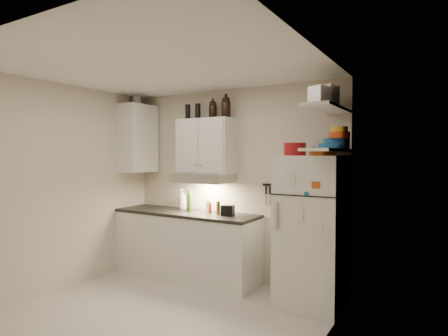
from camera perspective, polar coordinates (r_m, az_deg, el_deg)
The scene contains 36 objects.
floor at distance 4.26m, azimuth -9.87°, elevation -21.80°, with size 3.20×3.00×0.02m, color beige.
ceiling at distance 4.00m, azimuth -10.12°, elevation 15.01°, with size 3.20×3.00×0.02m, color white.
back_wall at distance 5.15m, azimuth 1.12°, elevation -2.51°, with size 3.20×0.02×2.60m, color beige.
left_wall at distance 5.12m, azimuth -23.73°, elevation -2.72°, with size 0.02×3.00×2.60m, color beige.
right_wall at distance 3.12m, azimuth 13.06°, elevation -5.60°, with size 0.02×3.00×2.60m, color beige.
base_cabinet at distance 5.33m, azimuth -5.83°, elevation -11.74°, with size 2.10×0.60×0.88m, color white.
countertop at distance 5.24m, azimuth -5.85°, elevation -6.85°, with size 2.10×0.62×0.04m, color black.
upper_cabinet at distance 5.14m, azimuth -2.75°, elevation 3.33°, with size 0.80×0.33×0.75m, color white.
side_cabinet at distance 5.76m, azimuth -12.97°, elevation 4.40°, with size 0.33×0.55×1.00m, color white.
range_hood at distance 5.10m, azimuth -3.15°, elevation -1.55°, with size 0.76×0.46×0.12m, color silver.
fridge at distance 4.39m, azimuth 13.23°, elevation -9.32°, with size 0.70×0.68×1.70m, color white.
shelf_hi at distance 4.14m, azimuth 15.47°, elevation 8.75°, with size 0.30×0.95×0.03m, color white.
shelf_lo at distance 4.12m, azimuth 15.41°, elevation 2.66°, with size 0.30×0.95×0.03m, color white.
knife_strip at distance 4.81m, azimuth 8.22°, elevation -2.62°, with size 0.42×0.02×0.03m, color black.
dutch_oven at distance 4.26m, azimuth 10.75°, elevation 2.83°, with size 0.24×0.24×0.14m, color maroon.
book_stack at distance 4.06m, azimuth 14.83°, elevation 2.35°, with size 0.18×0.22×0.07m, color #BC5017.
spice_jar at distance 4.26m, azimuth 13.24°, elevation 2.57°, with size 0.06×0.06×0.11m, color silver.
stock_pot at distance 4.39m, azimuth 15.48°, elevation 9.84°, with size 0.27×0.27×0.19m, color silver.
tin_a at distance 4.06m, azimuth 15.36°, elevation 10.55°, with size 0.20×0.18×0.20m, color #AAAAAD.
tin_b at distance 3.82m, azimuth 14.34°, elevation 10.77°, with size 0.16×0.16×0.16m, color #AAAAAD.
bowl_teal at distance 4.30m, azimuth 16.76°, elevation 3.57°, with size 0.28×0.28×0.11m, color #1D5CA0.
bowl_orange at distance 4.22m, azimuth 17.15°, elevation 4.81°, with size 0.22×0.22×0.07m, color #E84815.
bowl_yellow at distance 4.22m, azimuth 17.16°, elevation 5.65°, with size 0.18×0.18×0.06m, color gold.
plates at distance 4.12m, azimuth 15.71°, elevation 3.26°, with size 0.23×0.23×0.06m, color #1D5CA0.
growler_a at distance 5.18m, azimuth -1.70°, elevation 8.92°, with size 0.11×0.11×0.26m, color black, non-canonical shape.
growler_b at distance 5.02m, azimuth 0.30°, elevation 9.31°, with size 0.12×0.12×0.29m, color black, non-canonical shape.
thermos_a at distance 5.26m, azimuth -4.00°, elevation 8.58°, with size 0.07×0.07×0.22m, color black.
thermos_b at distance 5.31m, azimuth -5.54°, elevation 8.47°, with size 0.07×0.07×0.21m, color black.
side_jar at distance 5.88m, azimuth -13.16°, elevation 10.08°, with size 0.13×0.13×0.17m, color silver.
soap_bottle at distance 5.44m, azimuth -6.39°, elevation -4.55°, with size 0.13×0.13×0.33m, color white.
pepper_mill at distance 4.97m, azimuth -0.89°, elevation -6.08°, with size 0.05×0.05×0.18m, color brown.
oil_bottle at distance 5.20m, azimuth -5.20°, elevation -5.07°, with size 0.06×0.06×0.29m, color #375816.
vinegar_bottle at distance 5.26m, azimuth -5.36°, elevation -5.27°, with size 0.05×0.05×0.24m, color black.
clear_bottle at distance 5.09m, azimuth -2.53°, elevation -5.88°, with size 0.06×0.06×0.17m, color silver.
red_jar at distance 5.11m, azimuth -2.29°, elevation -6.06°, with size 0.07×0.07×0.14m, color maroon.
caddy at distance 4.87m, azimuth 0.59°, elevation -6.48°, with size 0.16×0.11×0.14m, color black.
Camera 1 is at (2.56, -2.94, 1.72)m, focal length 30.00 mm.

